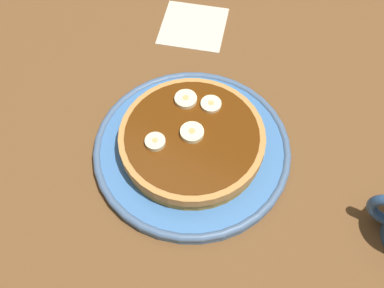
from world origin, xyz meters
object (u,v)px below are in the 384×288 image
pancake_stack (195,141)px  banana_slice_0 (194,134)px  banana_slice_3 (212,105)px  banana_slice_1 (155,142)px  banana_slice_2 (186,99)px  napkin (193,26)px  plate (192,149)px

pancake_stack → banana_slice_0: 1.96cm
banana_slice_0 → banana_slice_3: bearing=-87.8°
banana_slice_1 → banana_slice_3: size_ratio=0.94×
pancake_stack → banana_slice_2: size_ratio=6.32×
pancake_stack → banana_slice_2: banana_slice_2 is taller
pancake_stack → napkin: bearing=-61.0°
banana_slice_2 → banana_slice_3: size_ratio=1.09×
banana_slice_1 → napkin: banana_slice_1 is taller
banana_slice_1 → plate: bearing=-134.4°
pancake_stack → banana_slice_3: size_ratio=6.88×
banana_slice_2 → napkin: (8.75, -18.29, -5.02)cm
banana_slice_0 → banana_slice_1: bearing=42.2°
banana_slice_2 → banana_slice_3: (-3.64, -0.97, -0.06)cm
plate → pancake_stack: 2.26cm
pancake_stack → banana_slice_1: bearing=43.9°
banana_slice_1 → banana_slice_2: 8.28cm
banana_slice_1 → pancake_stack: bearing=-136.1°
banana_slice_0 → napkin: (12.61, -23.01, -5.06)cm
banana_slice_3 → napkin: size_ratio=0.27×
banana_slice_0 → banana_slice_2: 6.10cm
napkin → pancake_stack: bearing=119.0°
pancake_stack → banana_slice_3: bearing=-87.6°
banana_slice_1 → banana_slice_3: bearing=-111.8°
plate → banana_slice_0: (-0.33, 0.12, 4.18)cm
pancake_stack → banana_slice_0: banana_slice_0 is taller
banana_slice_0 → banana_slice_3: (0.22, -5.70, -0.10)cm
banana_slice_3 → banana_slice_1: bearing=68.2°
banana_slice_0 → napkin: banana_slice_0 is taller
pancake_stack → napkin: size_ratio=1.84×
plate → pancake_stack: bearing=-160.8°
plate → banana_slice_2: (3.53, -4.61, 4.14)cm
banana_slice_1 → banana_slice_2: (-0.07, -8.28, -0.04)cm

